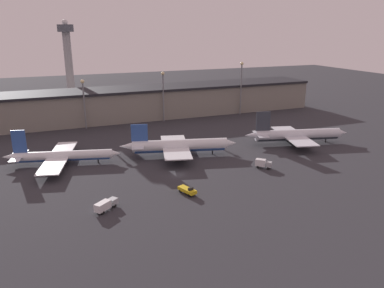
{
  "coord_description": "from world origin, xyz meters",
  "views": [
    {
      "loc": [
        -38.54,
        -108.26,
        46.28
      ],
      "look_at": [
        9.77,
        12.37,
        6.0
      ],
      "focal_mm": 35.0,
      "sensor_mm": 36.0,
      "label": 1
    }
  ],
  "objects_px": {
    "airplane_1": "(179,146)",
    "service_vehicle_2": "(106,205)",
    "airplane_0": "(62,156)",
    "service_vehicle_1": "(263,163)",
    "airplane_2": "(296,135)",
    "control_tower": "(68,59)",
    "service_vehicle_0": "(187,190)"
  },
  "relations": [
    {
      "from": "airplane_1",
      "to": "service_vehicle_2",
      "type": "height_order",
      "value": "airplane_1"
    },
    {
      "from": "airplane_0",
      "to": "service_vehicle_1",
      "type": "bearing_deg",
      "value": -10.6
    },
    {
      "from": "airplane_0",
      "to": "service_vehicle_2",
      "type": "xyz_separation_m",
      "value": [
        8.49,
        -41.67,
        -1.41
      ]
    },
    {
      "from": "service_vehicle_1",
      "to": "airplane_0",
      "type": "bearing_deg",
      "value": -160.94
    },
    {
      "from": "airplane_2",
      "to": "control_tower",
      "type": "distance_m",
      "value": 137.99
    },
    {
      "from": "service_vehicle_1",
      "to": "control_tower",
      "type": "xyz_separation_m",
      "value": [
        -52.07,
        128.73,
        27.63
      ]
    },
    {
      "from": "airplane_0",
      "to": "service_vehicle_1",
      "type": "xyz_separation_m",
      "value": [
        64.18,
        -30.02,
        -1.29
      ]
    },
    {
      "from": "airplane_1",
      "to": "service_vehicle_1",
      "type": "bearing_deg",
      "value": -31.68
    },
    {
      "from": "airplane_2",
      "to": "service_vehicle_1",
      "type": "relative_size",
      "value": 8.28
    },
    {
      "from": "service_vehicle_0",
      "to": "service_vehicle_2",
      "type": "relative_size",
      "value": 0.94
    },
    {
      "from": "airplane_0",
      "to": "airplane_2",
      "type": "distance_m",
      "value": 93.25
    },
    {
      "from": "airplane_0",
      "to": "airplane_1",
      "type": "distance_m",
      "value": 42.33
    },
    {
      "from": "service_vehicle_2",
      "to": "control_tower",
      "type": "distance_m",
      "value": 143.13
    },
    {
      "from": "airplane_0",
      "to": "control_tower",
      "type": "distance_m",
      "value": 102.87
    },
    {
      "from": "airplane_2",
      "to": "control_tower",
      "type": "xyz_separation_m",
      "value": [
        -80.56,
        109.06,
        25.61
      ]
    },
    {
      "from": "airplane_2",
      "to": "service_vehicle_0",
      "type": "height_order",
      "value": "airplane_2"
    },
    {
      "from": "airplane_2",
      "to": "control_tower",
      "type": "height_order",
      "value": "control_tower"
    },
    {
      "from": "service_vehicle_1",
      "to": "airplane_1",
      "type": "bearing_deg",
      "value": 177.98
    },
    {
      "from": "airplane_0",
      "to": "service_vehicle_1",
      "type": "relative_size",
      "value": 7.54
    },
    {
      "from": "airplane_0",
      "to": "airplane_1",
      "type": "relative_size",
      "value": 0.91
    },
    {
      "from": "airplane_2",
      "to": "service_vehicle_1",
      "type": "distance_m",
      "value": 34.68
    },
    {
      "from": "service_vehicle_0",
      "to": "service_vehicle_2",
      "type": "bearing_deg",
      "value": -106.17
    },
    {
      "from": "service_vehicle_2",
      "to": "service_vehicle_0",
      "type": "bearing_deg",
      "value": -34.44
    },
    {
      "from": "airplane_0",
      "to": "control_tower",
      "type": "height_order",
      "value": "control_tower"
    },
    {
      "from": "service_vehicle_0",
      "to": "control_tower",
      "type": "distance_m",
      "value": 143.03
    },
    {
      "from": "airplane_0",
      "to": "service_vehicle_0",
      "type": "bearing_deg",
      "value": -36.63
    },
    {
      "from": "airplane_2",
      "to": "service_vehicle_0",
      "type": "xyz_separation_m",
      "value": [
        -60.35,
        -29.69,
        -2.59
      ]
    },
    {
      "from": "service_vehicle_0",
      "to": "service_vehicle_2",
      "type": "height_order",
      "value": "service_vehicle_2"
    },
    {
      "from": "airplane_1",
      "to": "airplane_2",
      "type": "distance_m",
      "value": 51.01
    },
    {
      "from": "airplane_0",
      "to": "airplane_2",
      "type": "height_order",
      "value": "airplane_2"
    },
    {
      "from": "service_vehicle_2",
      "to": "airplane_1",
      "type": "bearing_deg",
      "value": 8.07
    },
    {
      "from": "airplane_1",
      "to": "service_vehicle_1",
      "type": "height_order",
      "value": "airplane_1"
    }
  ]
}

